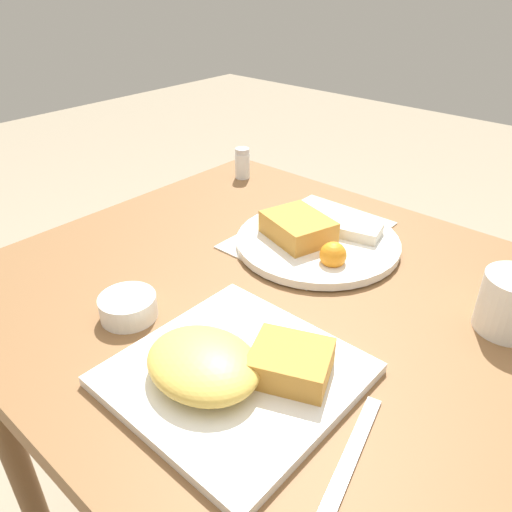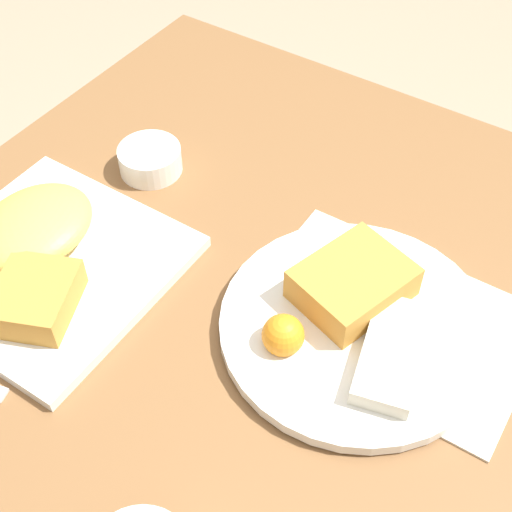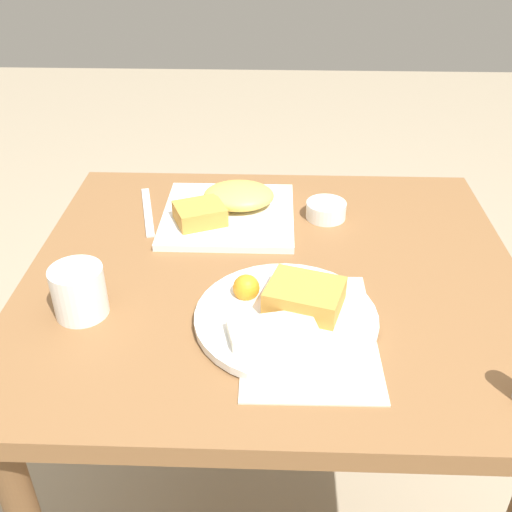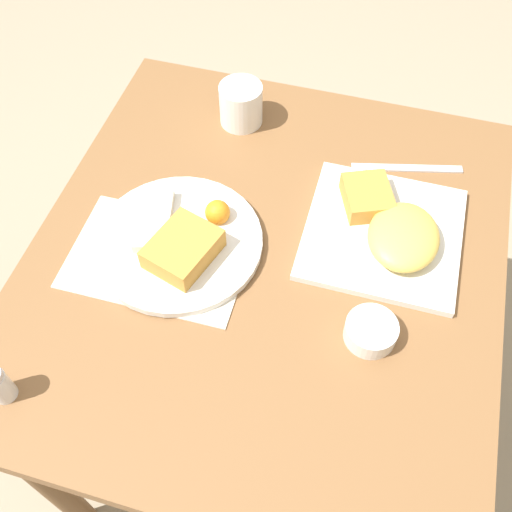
% 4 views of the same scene
% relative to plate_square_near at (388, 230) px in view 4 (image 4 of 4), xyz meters
% --- Properties ---
extents(ground_plane, '(8.00, 8.00, 0.00)m').
position_rel_plate_square_near_xyz_m(ground_plane, '(-0.09, 0.19, -0.78)').
color(ground_plane, gray).
extents(dining_table, '(0.88, 0.79, 0.76)m').
position_rel_plate_square_near_xyz_m(dining_table, '(-0.09, 0.19, -0.12)').
color(dining_table, brown).
rests_on(dining_table, ground_plane).
extents(menu_card, '(0.21, 0.30, 0.00)m').
position_rel_plate_square_near_xyz_m(menu_card, '(-0.15, 0.36, -0.02)').
color(menu_card, beige).
rests_on(menu_card, dining_table).
extents(plate_square_near, '(0.26, 0.26, 0.06)m').
position_rel_plate_square_near_xyz_m(plate_square_near, '(0.00, 0.00, 0.00)').
color(plate_square_near, white).
rests_on(plate_square_near, dining_table).
extents(plate_oval_far, '(0.29, 0.29, 0.05)m').
position_rel_plate_square_near_xyz_m(plate_oval_far, '(-0.12, 0.34, -0.00)').
color(plate_oval_far, white).
rests_on(plate_oval_far, menu_card).
extents(sauce_ramekin, '(0.08, 0.08, 0.03)m').
position_rel_plate_square_near_xyz_m(sauce_ramekin, '(-0.20, -0.00, -0.00)').
color(sauce_ramekin, white).
rests_on(sauce_ramekin, dining_table).
extents(butter_knife, '(0.07, 0.21, 0.00)m').
position_rel_plate_square_near_xyz_m(butter_knife, '(0.17, -0.01, -0.02)').
color(butter_knife, silver).
rests_on(butter_knife, dining_table).
extents(coffee_mug, '(0.08, 0.08, 0.08)m').
position_rel_plate_square_near_xyz_m(coffee_mug, '(0.21, 0.33, 0.02)').
color(coffee_mug, white).
rests_on(coffee_mug, dining_table).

